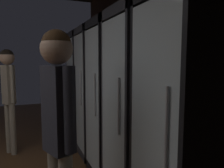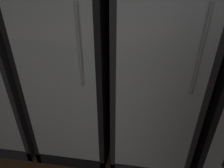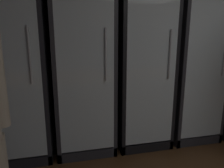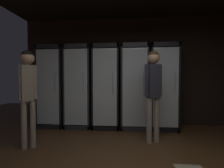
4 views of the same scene
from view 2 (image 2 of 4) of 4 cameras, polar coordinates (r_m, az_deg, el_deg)
cooler_left at (r=1.88m, az=-32.22°, el=10.66°), size 0.62×0.69×2.00m
cooler_center at (r=1.54m, az=-12.11°, el=10.99°), size 0.62×0.69×2.00m
cooler_right at (r=1.45m, az=14.16°, el=9.97°), size 0.62×0.69×2.00m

